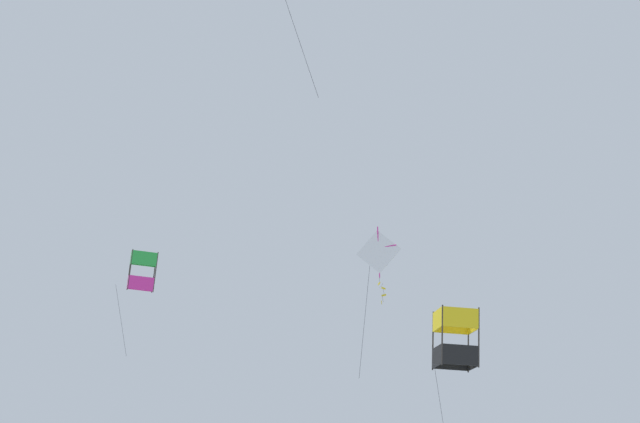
% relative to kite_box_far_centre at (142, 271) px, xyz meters
% --- Properties ---
extents(kite_box_far_centre, '(2.44, 1.95, 4.53)m').
position_rel_kite_box_far_centre_xyz_m(kite_box_far_centre, '(0.00, 0.00, 0.00)').
color(kite_box_far_centre, green).
extents(kite_box_low_drifter, '(2.50, 2.39, 5.52)m').
position_rel_kite_box_far_centre_xyz_m(kite_box_low_drifter, '(12.53, 5.57, -5.71)').
color(kite_box_low_drifter, yellow).
extents(kite_diamond_mid_left, '(1.76, 1.07, 5.64)m').
position_rel_kite_box_far_centre_xyz_m(kite_diamond_mid_left, '(12.37, 1.49, -3.68)').
color(kite_diamond_mid_left, white).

